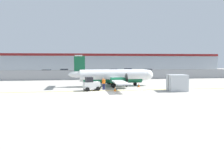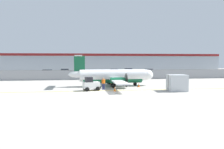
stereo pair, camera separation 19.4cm
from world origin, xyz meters
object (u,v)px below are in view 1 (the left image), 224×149
Objects in this scene: commuter_airplane at (114,76)px; parked_car_1 at (64,72)px; cargo_container at (177,83)px; baggage_tug at (91,84)px; traffic_cone_far_left at (139,85)px; parked_car_4 at (114,72)px; parked_car_2 at (80,71)px; parked_car_0 at (46,73)px; parked_car_6 at (148,72)px; traffic_cone_near_right at (115,89)px; parked_car_5 at (127,71)px; parked_car_3 at (101,73)px; ground_crew_worker at (104,83)px; traffic_cone_near_left at (111,83)px.

parked_car_1 is (-10.95, 27.77, -0.71)m from commuter_airplane.
commuter_airplane is 6.38× the size of cargo_container.
baggage_tug is 3.97× the size of traffic_cone_far_left.
traffic_cone_far_left is 0.15× the size of parked_car_4.
parked_car_1 and parked_car_2 have the same top height.
parked_car_0 is 28.40m from parked_car_6.
traffic_cone_far_left is 0.15× the size of parked_car_6.
traffic_cone_near_right is 35.19m from parked_car_5.
parked_car_6 is (5.48, 30.34, -0.21)m from cargo_container.
commuter_airplane is at bearing 156.05° from traffic_cone_far_left.
parked_car_0 is 1.00× the size of parked_car_3.
parked_car_2 reaches higher than traffic_cone_far_left.
parked_car_0 is at bearing 3.16° from ground_crew_worker.
parked_car_6 is at bearing 59.47° from commuter_airplane.
parked_car_0 is 5.95m from parked_car_1.
traffic_cone_near_right is 30.41m from parked_car_4.
parked_car_2 and parked_car_6 have the same top height.
baggage_tug is at bearing 161.76° from traffic_cone_near_right.
traffic_cone_near_left is at bearing -39.32° from ground_crew_worker.
parked_car_2 reaches higher than traffic_cone_near_left.
parked_car_3 reaches higher than traffic_cone_near_right.
cargo_container is 0.58× the size of parked_car_3.
parked_car_4 is at bearing 101.54° from cargo_container.
parked_car_5 is (8.44, 26.36, 0.58)m from traffic_cone_near_left.
parked_car_2 and parked_car_3 have the same top height.
parked_car_5 is (14.48, -0.07, 0.00)m from parked_car_2.
cargo_container is 8.48m from traffic_cone_near_right.
parked_car_0 is at bearing 41.28° from parked_car_1.
parked_car_6 is (9.90, -0.55, 0.00)m from parked_car_4.
baggage_tug is at bearing 98.82° from parked_car_1.
traffic_cone_near_right is at bearing 121.31° from parked_car_0.
parked_car_4 is 9.91m from parked_car_6.
parked_car_3 is at bearing 91.37° from traffic_cone_near_left.
parked_car_5 is at bearing 92.66° from cargo_container.
parked_car_2 is (-2.44, 33.07, 0.04)m from baggage_tug.
parked_car_6 is at bearing 64.86° from traffic_cone_near_right.
parked_car_1 is at bearing 109.68° from commuter_airplane.
cargo_container reaches higher than parked_car_3.
parked_car_6 reaches higher than traffic_cone_near_right.
parked_car_1 is 0.98× the size of parked_car_4.
parked_car_6 is at bearing 140.02° from parked_car_5.
parked_car_1 is at bearing 152.62° from parked_car_3.
parked_car_0 is at bearing 13.74° from parked_car_5.
traffic_cone_near_left is 5.49m from traffic_cone_far_left.
traffic_cone_far_left is 0.15× the size of parked_car_3.
parked_car_6 is (17.07, 28.55, 0.04)m from baggage_tug.
parked_car_0 and parked_car_1 have the same top height.
commuter_airplane is 3.70× the size of parked_car_3.
parked_car_2 is (-5.62, 34.12, 0.58)m from traffic_cone_near_right.
commuter_airplane is at bearing 83.11° from traffic_cone_near_right.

